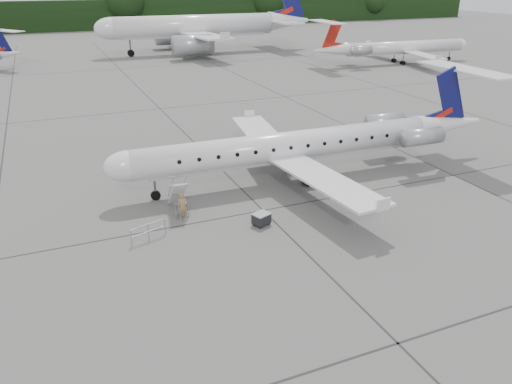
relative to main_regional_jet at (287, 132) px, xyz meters
name	(u,v)px	position (x,y,z in m)	size (l,w,h in m)	color
ground	(350,218)	(0.93, -7.35, -3.74)	(320.00, 320.00, 0.00)	#61615E
treeline	(96,15)	(0.93, 122.65, 0.26)	(260.00, 4.00, 8.00)	black
main_regional_jet	(287,132)	(0.00, 0.00, 0.00)	(29.14, 20.98, 7.47)	silver
airstair	(178,195)	(-8.83, -2.04, -2.57)	(0.85, 2.42, 2.34)	silver
passenger	(183,207)	(-8.87, -3.40, -2.83)	(0.66, 0.44, 1.82)	olive
safety_railing	(148,232)	(-11.42, -5.17, -3.24)	(2.20, 0.08, 1.00)	gray
baggage_cart	(261,219)	(-4.64, -5.99, -3.31)	(0.97, 0.79, 0.84)	black
bg_narrowbody	(194,15)	(13.16, 67.30, 3.47)	(40.17, 28.92, 14.42)	silver
bg_regional_right	(406,41)	(43.13, 41.02, 0.03)	(28.71, 20.67, 7.53)	silver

